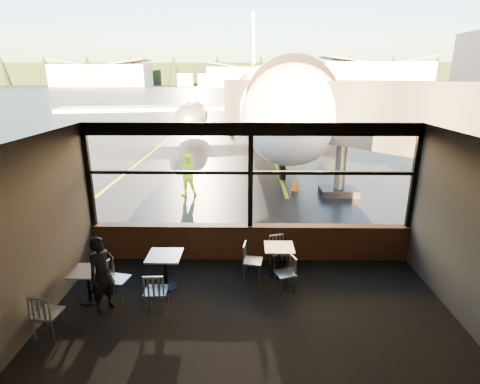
{
  "coord_description": "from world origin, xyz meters",
  "views": [
    {
      "loc": [
        -0.12,
        -8.77,
        4.52
      ],
      "look_at": [
        -0.27,
        1.0,
        1.5
      ],
      "focal_mm": 28.0,
      "sensor_mm": 36.0,
      "label": 1
    }
  ],
  "objects_px": {
    "airliner": "(263,60)",
    "cone_nose": "(295,184)",
    "cafe_table_near": "(279,261)",
    "chair_near_e": "(285,274)",
    "chair_near_n": "(279,253)",
    "ground_crew": "(186,175)",
    "chair_near_w": "(253,261)",
    "chair_left_s": "(48,314)",
    "cafe_table_mid": "(165,271)",
    "cafe_table_left": "(89,286)",
    "chair_mid_s": "(156,291)",
    "jet_bridge": "(343,138)",
    "chair_mid_w": "(118,280)",
    "passenger": "(102,275)"
  },
  "relations": [
    {
      "from": "jet_bridge",
      "to": "chair_near_e",
      "type": "distance_m",
      "value": 7.8
    },
    {
      "from": "cafe_table_left",
      "to": "chair_left_s",
      "type": "height_order",
      "value": "chair_left_s"
    },
    {
      "from": "airliner",
      "to": "chair_mid_s",
      "type": "relative_size",
      "value": 40.87
    },
    {
      "from": "ground_crew",
      "to": "cafe_table_near",
      "type": "bearing_deg",
      "value": 101.22
    },
    {
      "from": "jet_bridge",
      "to": "passenger",
      "type": "bearing_deg",
      "value": -130.09
    },
    {
      "from": "airliner",
      "to": "chair_left_s",
      "type": "distance_m",
      "value": 24.43
    },
    {
      "from": "cafe_table_left",
      "to": "cone_nose",
      "type": "distance_m",
      "value": 9.72
    },
    {
      "from": "chair_near_w",
      "to": "chair_near_n",
      "type": "xyz_separation_m",
      "value": [
        0.64,
        0.51,
        -0.03
      ]
    },
    {
      "from": "airliner",
      "to": "cafe_table_mid",
      "type": "distance_m",
      "value": 22.55
    },
    {
      "from": "cafe_table_mid",
      "to": "chair_mid_w",
      "type": "bearing_deg",
      "value": -154.36
    },
    {
      "from": "cafe_table_left",
      "to": "chair_mid_w",
      "type": "distance_m",
      "value": 0.59
    },
    {
      "from": "airliner",
      "to": "cafe_table_left",
      "type": "bearing_deg",
      "value": -103.47
    },
    {
      "from": "chair_mid_s",
      "to": "cone_nose",
      "type": "distance_m",
      "value": 9.3
    },
    {
      "from": "cafe_table_near",
      "to": "chair_near_n",
      "type": "bearing_deg",
      "value": 85.94
    },
    {
      "from": "chair_left_s",
      "to": "airliner",
      "type": "bearing_deg",
      "value": 84.94
    },
    {
      "from": "airliner",
      "to": "cafe_table_left",
      "type": "height_order",
      "value": "airliner"
    },
    {
      "from": "chair_near_w",
      "to": "jet_bridge",
      "type": "bearing_deg",
      "value": 160.05
    },
    {
      "from": "cafe_table_left",
      "to": "chair_left_s",
      "type": "distance_m",
      "value": 1.16
    },
    {
      "from": "chair_mid_w",
      "to": "cafe_table_mid",
      "type": "bearing_deg",
      "value": 127.57
    },
    {
      "from": "chair_mid_s",
      "to": "cafe_table_near",
      "type": "bearing_deg",
      "value": 27.96
    },
    {
      "from": "airliner",
      "to": "ground_crew",
      "type": "distance_m",
      "value": 16.06
    },
    {
      "from": "airliner",
      "to": "chair_left_s",
      "type": "height_order",
      "value": "airliner"
    },
    {
      "from": "chair_near_w",
      "to": "chair_mid_s",
      "type": "relative_size",
      "value": 0.98
    },
    {
      "from": "cafe_table_near",
      "to": "cone_nose",
      "type": "height_order",
      "value": "cafe_table_near"
    },
    {
      "from": "jet_bridge",
      "to": "chair_mid_s",
      "type": "bearing_deg",
      "value": -125.05
    },
    {
      "from": "chair_mid_s",
      "to": "passenger",
      "type": "relative_size",
      "value": 0.57
    },
    {
      "from": "jet_bridge",
      "to": "chair_mid_s",
      "type": "height_order",
      "value": "jet_bridge"
    },
    {
      "from": "chair_near_w",
      "to": "airliner",
      "type": "bearing_deg",
      "value": -174.29
    },
    {
      "from": "cafe_table_mid",
      "to": "cone_nose",
      "type": "distance_m",
      "value": 8.5
    },
    {
      "from": "chair_mid_s",
      "to": "chair_mid_w",
      "type": "bearing_deg",
      "value": 151.83
    },
    {
      "from": "cafe_table_near",
      "to": "chair_left_s",
      "type": "distance_m",
      "value": 4.86
    },
    {
      "from": "chair_near_n",
      "to": "jet_bridge",
      "type": "bearing_deg",
      "value": -130.41
    },
    {
      "from": "chair_near_w",
      "to": "chair_near_n",
      "type": "bearing_deg",
      "value": 137.06
    },
    {
      "from": "cone_nose",
      "to": "chair_mid_w",
      "type": "bearing_deg",
      "value": -120.58
    },
    {
      "from": "chair_near_e",
      "to": "chair_mid_w",
      "type": "xyz_separation_m",
      "value": [
        -3.54,
        -0.35,
        0.03
      ]
    },
    {
      "from": "cafe_table_near",
      "to": "chair_near_e",
      "type": "height_order",
      "value": "chair_near_e"
    },
    {
      "from": "chair_near_e",
      "to": "chair_near_n",
      "type": "bearing_deg",
      "value": -15.29
    },
    {
      "from": "cafe_table_mid",
      "to": "cafe_table_near",
      "type": "bearing_deg",
      "value": 12.67
    },
    {
      "from": "chair_left_s",
      "to": "chair_near_w",
      "type": "bearing_deg",
      "value": 35.78
    },
    {
      "from": "airliner",
      "to": "cone_nose",
      "type": "height_order",
      "value": "airliner"
    },
    {
      "from": "cafe_table_left",
      "to": "chair_near_e",
      "type": "relative_size",
      "value": 0.86
    },
    {
      "from": "airliner",
      "to": "chair_near_n",
      "type": "bearing_deg",
      "value": -93.24
    },
    {
      "from": "cafe_table_near",
      "to": "chair_left_s",
      "type": "xyz_separation_m",
      "value": [
        -4.31,
        -2.24,
        0.09
      ]
    },
    {
      "from": "cafe_table_near",
      "to": "chair_mid_w",
      "type": "height_order",
      "value": "chair_mid_w"
    },
    {
      "from": "cafe_table_near",
      "to": "cone_nose",
      "type": "bearing_deg",
      "value": 79.65
    },
    {
      "from": "chair_near_w",
      "to": "chair_mid_w",
      "type": "bearing_deg",
      "value": -64.77
    },
    {
      "from": "cone_nose",
      "to": "passenger",
      "type": "bearing_deg",
      "value": -120.08
    },
    {
      "from": "airliner",
      "to": "chair_near_e",
      "type": "xyz_separation_m",
      "value": [
        -0.39,
        -21.81,
        -5.25
      ]
    },
    {
      "from": "cafe_table_mid",
      "to": "chair_near_w",
      "type": "distance_m",
      "value": 1.98
    },
    {
      "from": "chair_near_n",
      "to": "chair_mid_s",
      "type": "height_order",
      "value": "chair_mid_s"
    }
  ]
}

